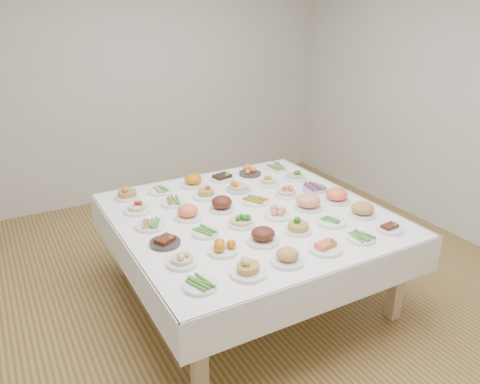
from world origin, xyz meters
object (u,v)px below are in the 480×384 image
display_table (249,221)px  dish_18 (151,225)px  dish_0 (200,284)px  dish_35 (277,167)px

display_table → dish_18: size_ratio=9.19×
dish_0 → dish_18: (0.01, 0.90, -0.00)m
display_table → dish_0: 1.09m
dish_0 → display_table: bearing=44.5°
display_table → dish_35: 1.08m
dish_18 → dish_35: (1.53, 0.62, 0.00)m
display_table → dish_0: (-0.77, -0.76, 0.09)m
display_table → dish_18: 0.79m
dish_0 → dish_35: (1.53, 1.52, 0.00)m
dish_35 → display_table: bearing=-134.9°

